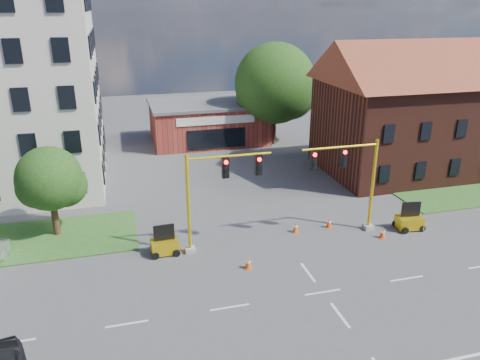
{
  "coord_description": "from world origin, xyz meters",
  "views": [
    {
      "loc": [
        -9.56,
        -18.94,
        14.1
      ],
      "look_at": [
        -1.8,
        10.0,
        2.81
      ],
      "focal_mm": 35.0,
      "sensor_mm": 36.0,
      "label": 1
    }
  ],
  "objects_px": {
    "pickup_white": "(390,164)",
    "signal_mast_west": "(216,189)",
    "trailer_west": "(165,245)",
    "signal_mast_east": "(350,176)",
    "trailer_east": "(409,221)"
  },
  "relations": [
    {
      "from": "pickup_white",
      "to": "signal_mast_west",
      "type": "bearing_deg",
      "value": 118.37
    },
    {
      "from": "pickup_white",
      "to": "trailer_west",
      "type": "bearing_deg",
      "value": 114.17
    },
    {
      "from": "signal_mast_west",
      "to": "trailer_west",
      "type": "height_order",
      "value": "signal_mast_west"
    },
    {
      "from": "signal_mast_east",
      "to": "trailer_east",
      "type": "relative_size",
      "value": 3.33
    },
    {
      "from": "signal_mast_west",
      "to": "trailer_west",
      "type": "distance_m",
      "value": 4.6
    },
    {
      "from": "signal_mast_west",
      "to": "signal_mast_east",
      "type": "relative_size",
      "value": 1.0
    },
    {
      "from": "signal_mast_east",
      "to": "trailer_east",
      "type": "height_order",
      "value": "signal_mast_east"
    },
    {
      "from": "signal_mast_west",
      "to": "trailer_west",
      "type": "relative_size",
      "value": 3.41
    },
    {
      "from": "signal_mast_west",
      "to": "trailer_east",
      "type": "distance_m",
      "value": 13.41
    },
    {
      "from": "trailer_west",
      "to": "signal_mast_east",
      "type": "bearing_deg",
      "value": -3.81
    },
    {
      "from": "signal_mast_west",
      "to": "trailer_east",
      "type": "relative_size",
      "value": 3.33
    },
    {
      "from": "signal_mast_east",
      "to": "trailer_west",
      "type": "height_order",
      "value": "signal_mast_east"
    },
    {
      "from": "signal_mast_east",
      "to": "pickup_white",
      "type": "bearing_deg",
      "value": 46.26
    },
    {
      "from": "trailer_east",
      "to": "pickup_white",
      "type": "relative_size",
      "value": 0.31
    },
    {
      "from": "signal_mast_west",
      "to": "signal_mast_east",
      "type": "xyz_separation_m",
      "value": [
        8.71,
        0.0,
        0.0
      ]
    }
  ]
}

